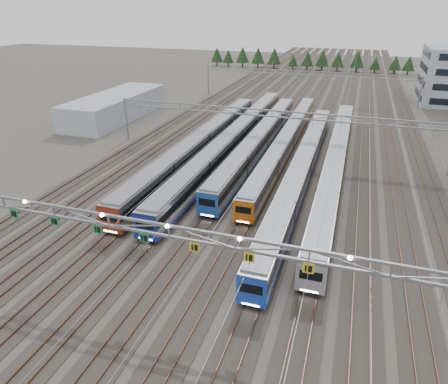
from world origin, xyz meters
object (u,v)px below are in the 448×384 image
(gantry_near, at_px, (168,234))
(train_d, at_px, (287,140))
(train_b, at_px, (234,138))
(train_f, at_px, (336,160))
(train_a, at_px, (202,143))
(gantry_far, at_px, (307,77))
(train_c, at_px, (260,140))
(train_e, at_px, (302,167))
(gantry_mid, at_px, (272,119))
(west_shed, at_px, (116,106))

(gantry_near, bearing_deg, train_d, 86.98)
(train_b, distance_m, train_f, 18.81)
(train_f, distance_m, gantry_near, 37.53)
(train_a, xyz_separation_m, gantry_far, (11.25, 48.82, 4.24))
(gantry_far, bearing_deg, train_f, -77.24)
(train_a, distance_m, train_c, 10.41)
(train_a, xyz_separation_m, gantry_near, (11.20, -36.30, 4.94))
(train_b, bearing_deg, gantry_far, 81.32)
(train_b, bearing_deg, train_f, -16.85)
(train_e, height_order, gantry_mid, gantry_mid)
(train_e, relative_size, gantry_mid, 1.06)
(train_a, xyz_separation_m, train_c, (9.00, 5.23, -0.07))
(train_f, bearing_deg, train_a, 177.77)
(train_f, height_order, gantry_near, gantry_near)
(gantry_near, relative_size, gantry_mid, 1.00)
(gantry_near, bearing_deg, train_b, 99.31)
(train_c, distance_m, train_f, 14.82)
(gantry_near, bearing_deg, train_c, 93.04)
(gantry_far, bearing_deg, train_d, -86.90)
(gantry_mid, distance_m, gantry_far, 45.00)
(train_d, bearing_deg, train_e, -70.45)
(train_f, bearing_deg, gantry_far, 102.76)
(train_a, height_order, train_d, train_a)
(train_c, relative_size, train_e, 0.90)
(train_a, height_order, gantry_mid, gantry_mid)
(train_e, relative_size, gantry_near, 1.06)
(train_f, bearing_deg, gantry_near, -107.69)
(gantry_mid, height_order, west_shed, gantry_mid)
(gantry_near, distance_m, gantry_mid, 40.12)
(train_e, relative_size, train_f, 0.96)
(train_d, distance_m, gantry_mid, 6.05)
(train_b, distance_m, train_e, 16.82)
(train_d, relative_size, gantry_far, 1.03)
(train_c, height_order, gantry_near, gantry_near)
(train_a, height_order, train_c, train_a)
(west_shed, bearing_deg, train_c, -18.16)
(train_c, bearing_deg, gantry_near, -86.96)
(train_c, relative_size, train_f, 0.86)
(gantry_mid, xyz_separation_m, gantry_far, (0.00, 45.00, 0.00))
(train_b, height_order, train_e, train_b)
(gantry_mid, bearing_deg, gantry_near, -90.07)
(train_b, bearing_deg, train_a, -134.51)
(train_e, xyz_separation_m, gantry_near, (-6.80, -30.84, 5.09))
(train_d, height_order, gantry_far, gantry_far)
(train_b, bearing_deg, train_c, 8.28)
(train_a, xyz_separation_m, train_b, (4.50, 4.58, -0.03))
(train_f, xyz_separation_m, gantry_near, (-11.30, -35.43, 5.06))
(gantry_near, distance_m, gantry_far, 85.12)
(train_b, relative_size, gantry_near, 1.18)
(train_b, xyz_separation_m, train_c, (4.50, 0.66, -0.04))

